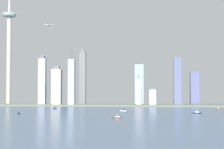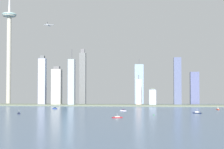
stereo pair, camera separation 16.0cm
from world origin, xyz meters
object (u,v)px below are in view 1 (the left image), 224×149
object	(u,v)px
skyscraper_4	(42,81)
skyscraper_7	(66,80)
observation_tower	(9,40)
boat_3	(117,117)
boat_1	(218,109)
skyscraper_3	(194,89)
skyscraper_9	(72,82)
skyscraper_5	(139,92)
skyscraper_8	(153,97)
boat_5	(123,110)
channel_buoy_0	(154,115)
boat_0	(55,108)
skyscraper_2	(57,87)
skyscraper_1	(83,78)
airplane	(49,25)
boat_4	(19,113)
skyscraper_0	(177,81)
boat_6	(197,113)
skyscraper_6	(139,84)

from	to	relation	value
skyscraper_4	skyscraper_7	xyz separation A→B (m)	(42.39, 98.91, 6.83)
observation_tower	boat_3	world-z (taller)	observation_tower
boat_1	skyscraper_3	bearing A→B (deg)	171.17
skyscraper_7	boat_3	distance (m)	497.57
boat_1	skyscraper_7	bearing A→B (deg)	-137.69
skyscraper_9	skyscraper_5	bearing A→B (deg)	4.81
skyscraper_9	skyscraper_8	bearing A→B (deg)	2.78
boat_5	channel_buoy_0	size ratio (longest dim) A/B	7.94
boat_0	channel_buoy_0	xyz separation A→B (m)	(218.22, -154.69, -0.74)
skyscraper_2	skyscraper_8	bearing A→B (deg)	1.24
skyscraper_1	airplane	bearing A→B (deg)	-143.88
skyscraper_3	boat_4	distance (m)	497.98
observation_tower	skyscraper_0	distance (m)	485.20
skyscraper_2	boat_4	distance (m)	291.87
skyscraper_3	airplane	xyz separation A→B (m)	(-392.33, -51.39, 170.64)
skyscraper_0	skyscraper_8	world-z (taller)	skyscraper_0
boat_1	airplane	world-z (taller)	airplane
skyscraper_4	skyscraper_8	bearing A→B (deg)	-0.30
skyscraper_5	boat_0	distance (m)	243.54
skyscraper_0	boat_1	xyz separation A→B (m)	(68.81, -168.08, -62.75)
skyscraper_3	airplane	distance (m)	430.90
skyscraper_0	boat_6	size ratio (longest dim) A/B	8.25
observation_tower	skyscraper_6	distance (m)	390.12
skyscraper_9	boat_5	xyz separation A→B (m)	(148.14, -190.23, -60.34)
skyscraper_3	boat_0	xyz separation A→B (m)	(-340.08, -183.41, -43.73)
skyscraper_2	skyscraper_3	xyz separation A→B (m)	(371.34, 43.47, -4.84)
boat_4	channel_buoy_0	world-z (taller)	boat_4
observation_tower	skyscraper_6	xyz separation A→B (m)	(367.93, 31.56, -125.78)
skyscraper_4	boat_4	world-z (taller)	skyscraper_4
skyscraper_7	airplane	bearing A→B (deg)	-100.59
skyscraper_1	skyscraper_8	distance (m)	207.36
skyscraper_1	channel_buoy_0	distance (m)	401.50
skyscraper_3	boat_4	size ratio (longest dim) A/B	9.51
skyscraper_1	boat_3	xyz separation A→B (m)	(126.93, -401.39, -74.07)
skyscraper_6	skyscraper_9	bearing A→B (deg)	-159.04
skyscraper_1	boat_5	distance (m)	288.35
observation_tower	skyscraper_4	distance (m)	159.41
boat_3	boat_0	bearing A→B (deg)	-73.43
skyscraper_9	boat_0	world-z (taller)	skyscraper_9
skyscraper_1	skyscraper_7	xyz separation A→B (m)	(-61.15, 53.78, -3.21)
skyscraper_3	skyscraper_8	bearing A→B (deg)	-161.74
skyscraper_8	boat_4	distance (m)	388.79
skyscraper_6	skyscraper_8	distance (m)	76.41
skyscraper_1	skyscraper_4	distance (m)	113.40
skyscraper_5	boat_6	distance (m)	282.07
skyscraper_5	boat_6	xyz separation A→B (m)	(111.65, -256.81, -33.88)
skyscraper_1	skyscraper_9	distance (m)	61.83
skyscraper_1	skyscraper_6	size ratio (longest dim) A/B	1.22
boat_6	skyscraper_0	bearing A→B (deg)	-53.35
skyscraper_4	boat_0	bearing A→B (deg)	-63.50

